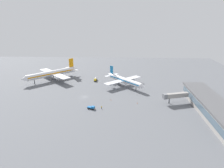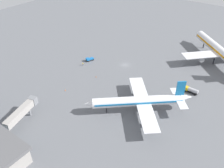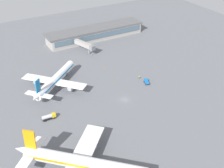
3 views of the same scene
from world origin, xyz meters
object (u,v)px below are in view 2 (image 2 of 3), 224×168
airplane_taxiing (220,51)px  safety_cone_near_gate (96,77)px  ground_crew_worker (83,64)px  pushback_tractor (89,59)px  fuel_truck (191,90)px  airplane_at_gate (140,101)px  safety_cone_mid_apron (65,90)px

airplane_taxiing → safety_cone_near_gate: (-44.14, -53.73, -5.69)m
ground_crew_worker → pushback_tractor: bearing=-104.5°
fuel_truck → ground_crew_worker: 57.73m
fuel_truck → safety_cone_near_gate: (-43.37, -15.54, -1.09)m
airplane_at_gate → airplane_taxiing: 64.38m
airplane_at_gate → safety_cone_near_gate: 32.21m
airplane_at_gate → fuel_truck: bearing=-158.6°
fuel_truck → ground_crew_worker: fuel_truck is taller
airplane_taxiing → fuel_truck: size_ratio=6.77×
safety_cone_near_gate → pushback_tractor: bearing=141.4°
safety_cone_mid_apron → airplane_at_gate: bearing=13.3°
airplane_taxiing → ground_crew_worker: size_ratio=25.67×
fuel_truck → safety_cone_mid_apron: fuel_truck is taller
ground_crew_worker → fuel_truck: bearing=170.6°
airplane_taxiing → safety_cone_near_gate: bearing=94.9°
pushback_tractor → safety_cone_mid_apron: bearing=37.4°
safety_cone_mid_apron → airplane_taxiing: bearing=55.8°
airplane_at_gate → fuel_truck: size_ratio=5.72×
fuel_truck → airplane_at_gate: bearing=63.6°
pushback_tractor → safety_cone_near_gate: 17.88m
airplane_taxiing → ground_crew_worker: 75.53m
pushback_tractor → safety_cone_mid_apron: 30.13m
fuel_truck → safety_cone_mid_apron: bearing=35.7°
airplane_taxiing → safety_cone_mid_apron: bearing=100.1°
safety_cone_near_gate → airplane_taxiing: bearing=50.6°
pushback_tractor → airplane_taxiing: bearing=144.8°
airplane_at_gate → fuel_truck: (12.84, 24.72, -3.52)m
airplane_at_gate → fuel_truck: 28.08m
airplane_taxiing → fuel_truck: airplane_taxiing is taller
airplane_at_gate → fuel_truck: airplane_at_gate is taller
airplane_at_gate → pushback_tractor: 49.08m
fuel_truck → pushback_tractor: fuel_truck is taller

